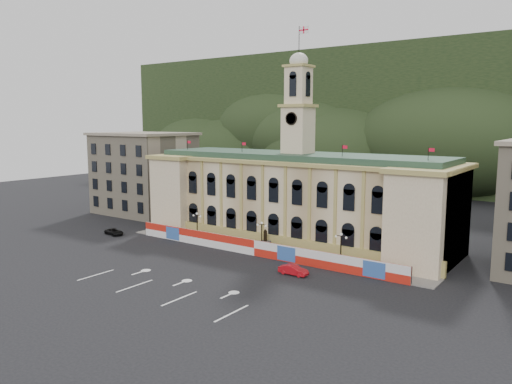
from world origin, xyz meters
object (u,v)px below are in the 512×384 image
Objects in this scene: lamp_center at (262,234)px; black_suv at (114,232)px; red_sedan at (293,270)px; statue at (265,245)px.

black_suv is at bearing -169.64° from lamp_center.
red_sedan is at bearing -83.97° from black_suv.
lamp_center is (0.00, -1.00, 1.89)m from statue.
red_sedan is at bearing -34.31° from lamp_center.
statue reaches higher than black_suv.
black_suv is (-30.00, -6.48, -0.60)m from statue.
lamp_center is 1.21× the size of red_sedan.
statue is 0.88× the size of red_sedan.
statue is 12.99m from red_sedan.
lamp_center is 30.60m from black_suv.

